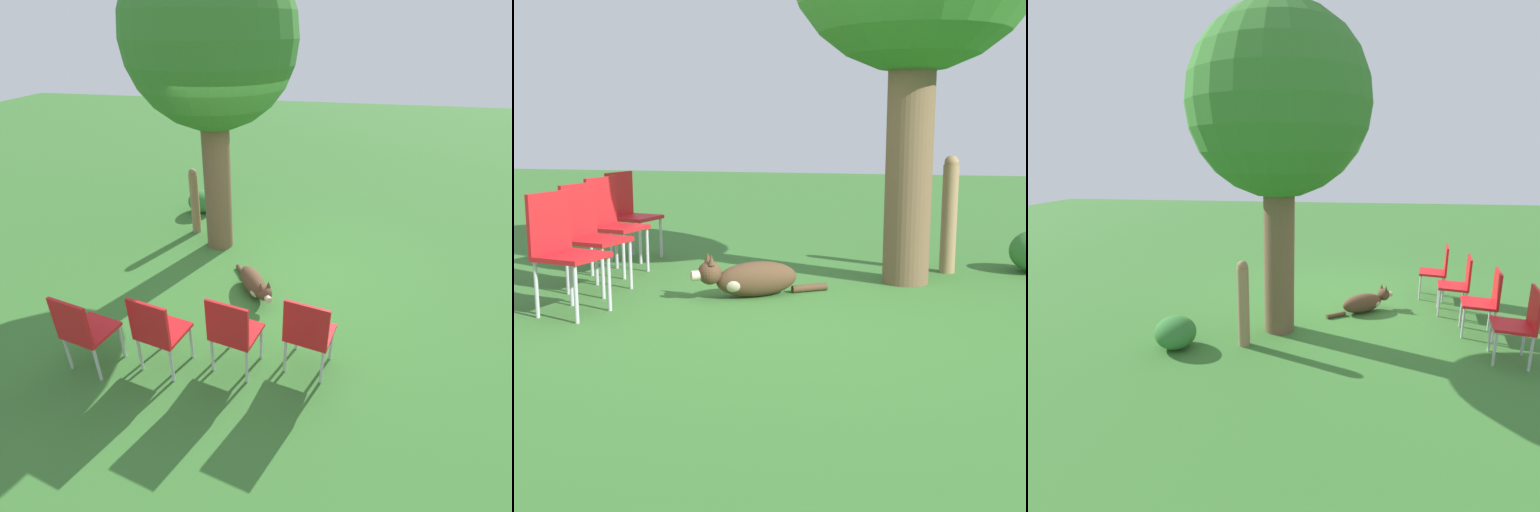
% 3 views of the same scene
% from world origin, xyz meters
% --- Properties ---
extents(ground_plane, '(30.00, 30.00, 0.00)m').
position_xyz_m(ground_plane, '(0.00, 0.00, 0.00)').
color(ground_plane, '#38702D').
extents(dog, '(1.03, 0.71, 0.38)m').
position_xyz_m(dog, '(-0.55, 0.23, 0.15)').
color(dog, '#513823').
rests_on(dog, ground_plane).
extents(fence_post, '(0.15, 0.15, 1.11)m').
position_xyz_m(fence_post, '(1.06, 1.58, 0.56)').
color(fence_post, '#937551').
rests_on(fence_post, ground_plane).
extents(red_chair_0, '(0.50, 0.52, 0.91)m').
position_xyz_m(red_chair_0, '(-1.78, -0.55, 0.52)').
color(red_chair_0, red).
rests_on(red_chair_0, ground_plane).
extents(red_chair_1, '(0.50, 0.52, 0.91)m').
position_xyz_m(red_chair_1, '(-1.91, 0.17, 0.52)').
color(red_chair_1, red).
rests_on(red_chair_1, ground_plane).
extents(red_chair_2, '(0.50, 0.52, 0.91)m').
position_xyz_m(red_chair_2, '(-2.05, 0.88, 0.52)').
color(red_chair_2, red).
rests_on(red_chair_2, ground_plane).
extents(red_chair_3, '(0.50, 0.52, 0.91)m').
position_xyz_m(red_chair_3, '(-2.18, 1.60, 0.52)').
color(red_chair_3, red).
rests_on(red_chair_3, ground_plane).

